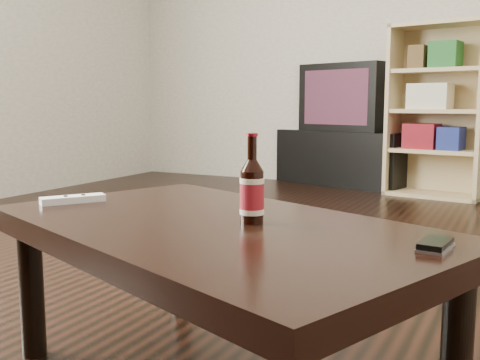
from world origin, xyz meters
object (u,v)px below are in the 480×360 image
at_px(tv, 351,97).
at_px(remote, 73,199).
at_px(beer_bottle, 252,192).
at_px(tv_stand, 349,157).
at_px(coffee_table, 213,245).
at_px(bookshelf, 437,107).
at_px(phone, 435,245).

height_order(tv, remote, tv).
bearing_deg(remote, beer_bottle, 33.30).
height_order(tv_stand, coffee_table, tv_stand).
xyz_separation_m(tv, remote, (0.23, -3.48, -0.31)).
relative_size(bookshelf, beer_bottle, 6.14).
relative_size(bookshelf, phone, 12.45).
height_order(coffee_table, remote, remote).
bearing_deg(coffee_table, tv_stand, 101.14).
relative_size(tv_stand, tv, 1.35).
distance_m(bookshelf, phone, 3.24).
bearing_deg(remote, tv_stand, 128.24).
height_order(tv_stand, tv, tv).
distance_m(tv, remote, 3.50).
distance_m(bookshelf, coffee_table, 3.19).
relative_size(tv, bookshelf, 0.67).
distance_m(tv, beer_bottle, 3.58).
distance_m(bookshelf, beer_bottle, 3.15).
height_order(tv, phone, tv).
distance_m(coffee_table, phone, 0.49).
relative_size(tv_stand, beer_bottle, 5.57).
bearing_deg(coffee_table, bookshelf, 89.27).
bearing_deg(beer_bottle, tv_stand, 102.53).
bearing_deg(tv, tv_stand, 90.00).
xyz_separation_m(tv, phone, (1.18, -3.55, -0.31)).
bearing_deg(tv, remote, -69.45).
xyz_separation_m(tv, bookshelf, (0.73, -0.35, -0.08)).
relative_size(bookshelf, coffee_table, 1.00).
height_order(bookshelf, beer_bottle, bookshelf).
height_order(tv, coffee_table, tv).
bearing_deg(tv, bookshelf, -8.72).
relative_size(tv_stand, phone, 11.29).
relative_size(tv, coffee_table, 0.67).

